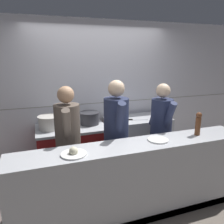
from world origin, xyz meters
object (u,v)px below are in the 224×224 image
at_px(chef_sous, 116,134).
at_px(sauce_pot, 90,118).
at_px(chef_line, 161,129).
at_px(oven_range, 72,151).
at_px(plated_dish_main, 74,153).
at_px(plated_dish_appetiser, 158,140).
at_px(pepper_mill, 198,123).
at_px(chef_head_cook, 68,140).
at_px(stock_pot, 49,122).
at_px(chefs_knife, 135,120).

bearing_deg(chef_sous, sauce_pot, 112.42).
distance_m(chef_sous, chef_line, 0.77).
height_order(oven_range, plated_dish_main, plated_dish_main).
bearing_deg(oven_range, plated_dish_main, -97.44).
distance_m(plated_dish_appetiser, pepper_mill, 0.61).
relative_size(pepper_mill, chef_sous, 0.19).
bearing_deg(plated_dish_main, chef_head_cook, 87.77).
bearing_deg(oven_range, plated_dish_appetiser, -53.25).
distance_m(oven_range, sauce_pot, 0.63).
distance_m(oven_range, chef_sous, 1.02).
bearing_deg(pepper_mill, plated_dish_main, -177.89).
xyz_separation_m(oven_range, sauce_pot, (0.32, 0.04, 0.54)).
relative_size(sauce_pot, plated_dish_appetiser, 1.30).
bearing_deg(sauce_pot, pepper_mill, -46.77).
distance_m(plated_dish_appetiser, chef_sous, 0.62).
height_order(plated_dish_main, chef_head_cook, chef_head_cook).
relative_size(stock_pot, chef_head_cook, 0.22).
bearing_deg(stock_pot, oven_range, 0.84).
relative_size(chefs_knife, pepper_mill, 1.21).
bearing_deg(stock_pot, chef_sous, -39.91).
height_order(sauce_pot, chef_line, chef_line).
relative_size(chefs_knife, chef_head_cook, 0.23).
distance_m(sauce_pot, pepper_mill, 1.71).
relative_size(stock_pot, plated_dish_appetiser, 1.37).
height_order(pepper_mill, chef_line, chef_line).
bearing_deg(sauce_pot, chef_line, -35.63).
height_order(stock_pot, chef_head_cook, chef_head_cook).
height_order(oven_range, plated_dish_appetiser, plated_dish_appetiser).
relative_size(oven_range, chef_head_cook, 0.69).
xyz_separation_m(chefs_knife, plated_dish_main, (-1.26, -1.16, 0.08)).
height_order(sauce_pot, pepper_mill, pepper_mill).
relative_size(plated_dish_appetiser, chef_line, 0.16).
height_order(stock_pot, pepper_mill, pepper_mill).
xyz_separation_m(oven_range, plated_dish_appetiser, (0.90, -1.20, 0.54)).
bearing_deg(chef_head_cook, chef_line, 9.79).
bearing_deg(oven_range, sauce_pot, 7.56).
bearing_deg(pepper_mill, sauce_pot, 133.23).
distance_m(sauce_pot, plated_dish_main, 1.39).
height_order(sauce_pot, chef_sous, chef_sous).
distance_m(plated_dish_main, chef_sous, 0.87).
bearing_deg(plated_dish_appetiser, sauce_pot, 114.85).
height_order(sauce_pot, plated_dish_appetiser, sauce_pot).
bearing_deg(plated_dish_appetiser, chef_head_cook, 152.63).
distance_m(oven_range, plated_dish_appetiser, 1.60).
bearing_deg(chefs_knife, chef_head_cook, -155.74).
bearing_deg(oven_range, chef_line, -26.74).
distance_m(plated_dish_main, pepper_mill, 1.66).
bearing_deg(plated_dish_main, pepper_mill, 2.11).
xyz_separation_m(plated_dish_appetiser, pepper_mill, (0.59, 0.00, 0.15)).
bearing_deg(plated_dish_main, chef_line, 23.08).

